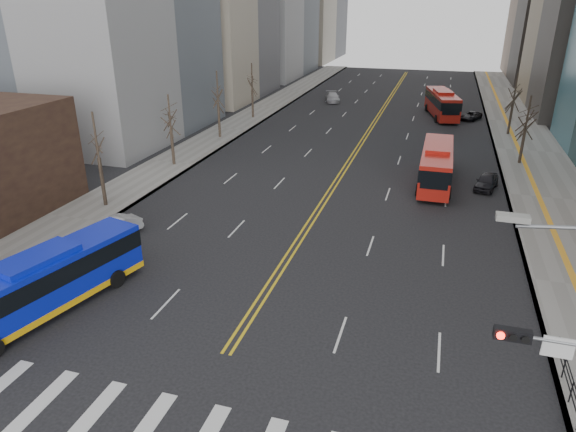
{
  "coord_description": "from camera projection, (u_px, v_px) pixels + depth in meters",
  "views": [
    {
      "loc": [
        8.15,
        -12.36,
        14.95
      ],
      "look_at": [
        1.18,
        10.97,
        4.56
      ],
      "focal_mm": 32.0,
      "sensor_mm": 36.0,
      "label": 1
    }
  ],
  "objects": [
    {
      "name": "pedestrian_railing",
      "position": [
        572.0,
        389.0,
        20.1
      ],
      "size": [
        0.06,
        6.06,
        1.02
      ],
      "color": "black",
      "rests_on": "sidewalk_right"
    },
    {
      "name": "car_white",
      "position": [
        113.0,
        228.0,
        34.52
      ],
      "size": [
        2.84,
        4.17,
        1.3
      ],
      "primitive_type": "imported",
      "rotation": [
        0.0,
        0.0,
        -0.41
      ],
      "color": "silver",
      "rests_on": "ground"
    },
    {
      "name": "car_dark_mid",
      "position": [
        486.0,
        181.0,
        43.31
      ],
      "size": [
        2.38,
        4.04,
        1.29
      ],
      "primitive_type": "imported",
      "rotation": [
        0.0,
        0.0,
        -0.24
      ],
      "color": "black",
      "rests_on": "ground"
    },
    {
      "name": "blue_bus",
      "position": [
        42.0,
        283.0,
        25.79
      ],
      "size": [
        5.0,
        11.57,
        3.31
      ],
      "color": "#0C1BBB",
      "rests_on": "ground"
    },
    {
      "name": "street_trees",
      "position": [
        275.0,
        111.0,
        49.33
      ],
      "size": [
        35.2,
        47.2,
        7.6
      ],
      "color": "#2F241C",
      "rests_on": "ground"
    },
    {
      "name": "sidewalk_left",
      "position": [
        229.0,
        129.0,
        62.88
      ],
      "size": [
        5.0,
        130.0,
        0.15
      ],
      "primitive_type": "cube",
      "color": "gray",
      "rests_on": "ground"
    },
    {
      "name": "car_dark_far",
      "position": [
        471.0,
        116.0,
        67.89
      ],
      "size": [
        3.17,
        4.24,
        1.07
      ],
      "primitive_type": "imported",
      "rotation": [
        0.0,
        0.0,
        -0.41
      ],
      "color": "black",
      "rests_on": "ground"
    },
    {
      "name": "red_bus_near",
      "position": [
        437.0,
        163.0,
        43.94
      ],
      "size": [
        2.77,
        10.82,
        3.44
      ],
      "color": "#AE1B12",
      "rests_on": "ground"
    },
    {
      "name": "red_bus_far",
      "position": [
        442.0,
        102.0,
        69.02
      ],
      "size": [
        4.96,
        11.55,
        3.57
      ],
      "color": "#AE1B12",
      "rests_on": "ground"
    },
    {
      "name": "sidewalk_right",
      "position": [
        529.0,
        151.0,
        53.92
      ],
      "size": [
        7.0,
        130.0,
        0.15
      ],
      "primitive_type": "cube",
      "color": "gray",
      "rests_on": "ground"
    },
    {
      "name": "car_silver",
      "position": [
        332.0,
        97.0,
        79.67
      ],
      "size": [
        3.31,
        5.21,
        1.4
      ],
      "primitive_type": "imported",
      "rotation": [
        0.0,
        0.0,
        0.3
      ],
      "color": "#A7A6AB",
      "rests_on": "ground"
    },
    {
      "name": "centerline",
      "position": [
        375.0,
        121.0,
        67.37
      ],
      "size": [
        0.55,
        100.0,
        0.01
      ],
      "color": "gold",
      "rests_on": "ground"
    }
  ]
}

